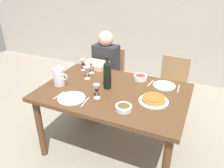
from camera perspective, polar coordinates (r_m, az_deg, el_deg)
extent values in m
plane|color=gray|center=(2.75, 0.30, -15.71)|extent=(8.00, 8.00, 0.00)
cube|color=#B2ADA3|center=(4.16, 13.43, 19.86)|extent=(8.00, 0.10, 2.80)
cube|color=brown|center=(2.32, 0.34, -2.12)|extent=(1.50, 1.00, 0.04)
cylinder|color=brown|center=(2.55, -17.86, -10.72)|extent=(0.07, 0.07, 0.72)
cylinder|color=brown|center=(3.10, -7.92, -2.34)|extent=(0.07, 0.07, 0.72)
cylinder|color=brown|center=(2.73, 17.13, -7.87)|extent=(0.07, 0.07, 0.72)
cylinder|color=black|center=(2.31, -1.18, 1.63)|extent=(0.08, 0.08, 0.24)
sphere|color=black|center=(2.25, -1.21, 4.68)|extent=(0.08, 0.08, 0.08)
cylinder|color=black|center=(2.23, -1.23, 5.96)|extent=(0.03, 0.03, 0.09)
cylinder|color=black|center=(2.31, -1.18, 1.36)|extent=(0.08, 0.08, 0.08)
cylinder|color=silver|center=(2.45, -13.43, 1.84)|extent=(0.12, 0.12, 0.19)
cylinder|color=silver|center=(2.46, -13.34, 1.11)|extent=(0.11, 0.11, 0.12)
torus|color=silver|center=(2.40, -11.98, 1.74)|extent=(0.07, 0.01, 0.07)
cylinder|color=silver|center=(2.15, 10.53, -4.31)|extent=(0.28, 0.28, 0.01)
cylinder|color=#C18E47|center=(2.14, 10.58, -3.79)|extent=(0.22, 0.22, 0.03)
ellipsoid|color=#9E6028|center=(2.13, 10.63, -3.25)|extent=(0.20, 0.20, 0.02)
cylinder|color=white|center=(2.55, 7.23, 1.66)|extent=(0.15, 0.15, 0.05)
ellipsoid|color=#B2382D|center=(2.54, 7.25, 2.01)|extent=(0.13, 0.13, 0.03)
cylinder|color=silver|center=(1.99, 2.96, -6.08)|extent=(0.15, 0.15, 0.04)
ellipsoid|color=brown|center=(1.98, 2.97, -5.70)|extent=(0.12, 0.12, 0.03)
cylinder|color=silver|center=(2.81, -7.32, 3.59)|extent=(0.06, 0.06, 0.00)
cylinder|color=silver|center=(2.79, -7.36, 4.23)|extent=(0.01, 0.01, 0.06)
cone|color=silver|center=(2.77, -7.44, 5.53)|extent=(0.07, 0.07, 0.07)
cylinder|color=#470A14|center=(2.78, -7.41, 5.14)|extent=(0.04, 0.04, 0.03)
cylinder|color=silver|center=(2.57, -6.32, 1.41)|extent=(0.06, 0.06, 0.00)
cylinder|color=silver|center=(2.56, -6.36, 2.11)|extent=(0.01, 0.01, 0.06)
cone|color=silver|center=(2.53, -6.44, 3.54)|extent=(0.07, 0.07, 0.07)
cylinder|color=silver|center=(2.18, -3.84, -3.53)|extent=(0.06, 0.06, 0.00)
cylinder|color=silver|center=(2.16, -3.87, -2.67)|extent=(0.01, 0.01, 0.07)
cone|color=silver|center=(2.13, -3.93, -0.99)|extent=(0.06, 0.06, 0.07)
cylinder|color=#470A14|center=(2.14, -3.91, -1.47)|extent=(0.04, 0.04, 0.03)
cylinder|color=silver|center=(2.71, -5.24, 2.85)|extent=(0.06, 0.06, 0.00)
cylinder|color=silver|center=(2.70, -5.27, 3.55)|extent=(0.01, 0.01, 0.07)
cone|color=silver|center=(2.67, -5.33, 4.87)|extent=(0.07, 0.07, 0.07)
cylinder|color=silver|center=(2.19, -10.25, -3.59)|extent=(0.27, 0.27, 0.01)
cylinder|color=white|center=(2.46, 13.17, -0.39)|extent=(0.23, 0.23, 0.01)
cube|color=silver|center=(2.27, -13.40, -2.85)|extent=(0.02, 0.16, 0.00)
cube|color=silver|center=(2.12, -6.85, -4.55)|extent=(0.03, 0.18, 0.00)
cube|color=silver|center=(2.44, 16.58, -1.12)|extent=(0.02, 0.18, 0.00)
cube|color=silver|center=(2.48, 9.79, 0.18)|extent=(0.04, 0.16, 0.00)
cube|color=#9E7A51|center=(3.27, -1.17, 1.47)|extent=(0.42, 0.42, 0.02)
cube|color=#9E7A51|center=(3.34, 0.28, 5.96)|extent=(0.36, 0.05, 0.40)
cylinder|color=#9E7A51|center=(3.32, -5.10, -2.76)|extent=(0.04, 0.04, 0.45)
cylinder|color=#9E7A51|center=(3.18, 0.16, -4.13)|extent=(0.04, 0.04, 0.45)
cylinder|color=#9E7A51|center=(3.58, -2.29, -0.36)|extent=(0.04, 0.04, 0.45)
cylinder|color=#9E7A51|center=(3.44, 2.68, -1.52)|extent=(0.04, 0.04, 0.45)
cube|color=#2D2D33|center=(3.13, -1.53, 5.48)|extent=(0.35, 0.22, 0.50)
sphere|color=beige|center=(3.02, -1.61, 11.49)|extent=(0.20, 0.20, 0.20)
cube|color=#33333D|center=(3.08, -3.13, -0.01)|extent=(0.32, 0.39, 0.14)
cube|color=#33333D|center=(3.10, -4.37, -5.59)|extent=(0.28, 0.13, 0.40)
cube|color=beige|center=(2.88, -4.17, 4.95)|extent=(0.30, 0.25, 0.06)
cube|color=#9E7A51|center=(3.03, 14.38, -1.61)|extent=(0.43, 0.43, 0.02)
cube|color=#9E7A51|center=(3.10, 15.73, 3.25)|extent=(0.36, 0.06, 0.40)
cylinder|color=#9E7A51|center=(3.04, 9.94, -6.15)|extent=(0.04, 0.04, 0.45)
cylinder|color=#9E7A51|center=(2.98, 16.16, -7.70)|extent=(0.04, 0.04, 0.45)
cylinder|color=#9E7A51|center=(3.32, 11.89, -3.29)|extent=(0.04, 0.04, 0.45)
cylinder|color=#9E7A51|center=(3.26, 17.58, -4.63)|extent=(0.04, 0.04, 0.45)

